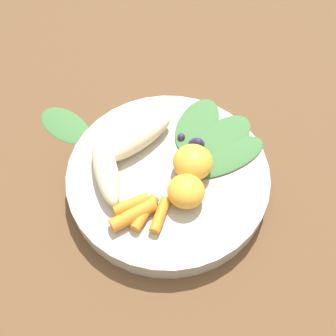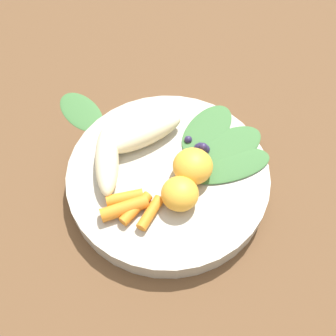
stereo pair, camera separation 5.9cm
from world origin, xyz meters
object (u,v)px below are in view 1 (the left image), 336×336
object	(u,v)px
kale_leaf_stray	(65,124)
banana_peeled_right	(140,138)
orange_segment_near	(193,162)
bowl	(168,178)
banana_peeled_left	(106,169)

from	to	relation	value
kale_leaf_stray	banana_peeled_right	bearing A→B (deg)	-166.06
banana_peeled_right	kale_leaf_stray	world-z (taller)	banana_peeled_right
banana_peeled_right	orange_segment_near	bearing A→B (deg)	107.59
bowl	banana_peeled_right	bearing A→B (deg)	149.62
banana_peeled_right	kale_leaf_stray	distance (m)	0.15
bowl	kale_leaf_stray	xyz separation A→B (m)	(-0.19, 0.05, -0.01)
orange_segment_near	kale_leaf_stray	distance (m)	0.23
orange_segment_near	banana_peeled_left	bearing A→B (deg)	-156.81
banana_peeled_right	orange_segment_near	world-z (taller)	orange_segment_near
banana_peeled_left	kale_leaf_stray	world-z (taller)	banana_peeled_left
bowl	banana_peeled_left	size ratio (longest dim) A/B	2.49
banana_peeled_right	orange_segment_near	xyz separation A→B (m)	(0.09, -0.02, 0.00)
bowl	banana_peeled_left	bearing A→B (deg)	-156.83
banana_peeled_left	kale_leaf_stray	size ratio (longest dim) A/B	1.17
bowl	kale_leaf_stray	size ratio (longest dim) A/B	2.92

